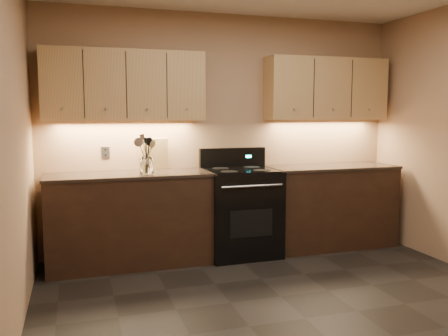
% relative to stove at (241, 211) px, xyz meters
% --- Properties ---
extents(floor, '(4.00, 4.00, 0.00)m').
position_rel_stove_xyz_m(floor, '(-0.08, -1.68, -0.48)').
color(floor, black).
rests_on(floor, ground).
extents(wall_back, '(4.00, 0.04, 2.60)m').
position_rel_stove_xyz_m(wall_back, '(-0.08, 0.32, 0.82)').
color(wall_back, '#9D795C').
rests_on(wall_back, ground).
extents(wall_left, '(0.04, 4.00, 2.60)m').
position_rel_stove_xyz_m(wall_left, '(-2.08, -1.68, 0.82)').
color(wall_left, '#9D795C').
rests_on(wall_left, ground).
extents(counter_left, '(1.62, 0.62, 0.93)m').
position_rel_stove_xyz_m(counter_left, '(-1.18, 0.02, -0.01)').
color(counter_left, black).
rests_on(counter_left, ground).
extents(counter_right, '(1.46, 0.62, 0.93)m').
position_rel_stove_xyz_m(counter_right, '(1.10, 0.02, -0.01)').
color(counter_right, black).
rests_on(counter_right, ground).
extents(stove, '(0.76, 0.68, 1.14)m').
position_rel_stove_xyz_m(stove, '(0.00, 0.00, 0.00)').
color(stove, black).
rests_on(stove, ground).
extents(upper_cab_left, '(1.60, 0.30, 0.70)m').
position_rel_stove_xyz_m(upper_cab_left, '(-1.18, 0.17, 1.32)').
color(upper_cab_left, tan).
rests_on(upper_cab_left, wall_back).
extents(upper_cab_right, '(1.44, 0.30, 0.70)m').
position_rel_stove_xyz_m(upper_cab_right, '(1.10, 0.17, 1.32)').
color(upper_cab_right, tan).
rests_on(upper_cab_right, wall_back).
extents(outlet_plate, '(0.08, 0.01, 0.12)m').
position_rel_stove_xyz_m(outlet_plate, '(-1.38, 0.31, 0.64)').
color(outlet_plate, '#B2B5BA').
rests_on(outlet_plate, wall_back).
extents(utensil_crock, '(0.17, 0.17, 0.17)m').
position_rel_stove_xyz_m(utensil_crock, '(-1.01, -0.09, 0.53)').
color(utensil_crock, white).
rests_on(utensil_crock, counter_left).
extents(cutting_board, '(0.27, 0.08, 0.33)m').
position_rel_stove_xyz_m(cutting_board, '(-0.87, 0.28, 0.62)').
color(cutting_board, tan).
rests_on(cutting_board, counter_left).
extents(wooden_spoon, '(0.17, 0.07, 0.33)m').
position_rel_stove_xyz_m(wooden_spoon, '(-1.05, -0.11, 0.63)').
color(wooden_spoon, tan).
rests_on(wooden_spoon, utensil_crock).
extents(black_spoon, '(0.10, 0.09, 0.35)m').
position_rel_stove_xyz_m(black_spoon, '(-1.02, -0.07, 0.64)').
color(black_spoon, black).
rests_on(black_spoon, utensil_crock).
extents(black_turner, '(0.11, 0.15, 0.36)m').
position_rel_stove_xyz_m(black_turner, '(-1.01, -0.10, 0.64)').
color(black_turner, black).
rests_on(black_turner, utensil_crock).
extents(steel_spatula, '(0.16, 0.13, 0.41)m').
position_rel_stove_xyz_m(steel_spatula, '(-0.99, -0.09, 0.66)').
color(steel_spatula, silver).
rests_on(steel_spatula, utensil_crock).
extents(steel_skimmer, '(0.21, 0.11, 0.35)m').
position_rel_stove_xyz_m(steel_skimmer, '(-0.98, -0.10, 0.64)').
color(steel_skimmer, silver).
rests_on(steel_skimmer, utensil_crock).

